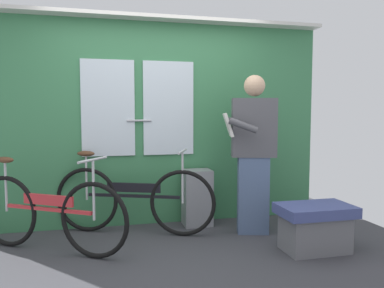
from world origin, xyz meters
TOP-DOWN VIEW (x-y plane):
  - ground_plane at (0.00, 0.00)m, footprint 5.08×3.83m
  - train_door_wall at (-0.01, 1.11)m, footprint 4.08×0.28m
  - bicycle_near_door at (-1.14, 0.38)m, footprint 1.47×0.95m
  - bicycle_leaning_behind at (-0.31, 0.75)m, footprint 1.69×0.77m
  - passenger_reading_newspaper at (0.98, 0.47)m, footprint 0.62×0.56m
  - trash_bin_by_wall at (0.46, 0.90)m, footprint 0.33×0.28m
  - bench_seat_corner at (1.35, -0.20)m, footprint 0.70×0.44m

SIDE VIEW (x-z plane):
  - ground_plane at x=0.00m, z-range -0.04..0.00m
  - bench_seat_corner at x=1.35m, z-range 0.02..0.47m
  - trash_bin_by_wall at x=0.46m, z-range 0.00..0.66m
  - bicycle_near_door at x=-1.14m, z-range -0.08..0.84m
  - bicycle_leaning_behind at x=-0.31m, z-range -0.08..0.85m
  - passenger_reading_newspaper at x=0.98m, z-range 0.05..1.79m
  - train_door_wall at x=-0.01m, z-range 0.05..2.48m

